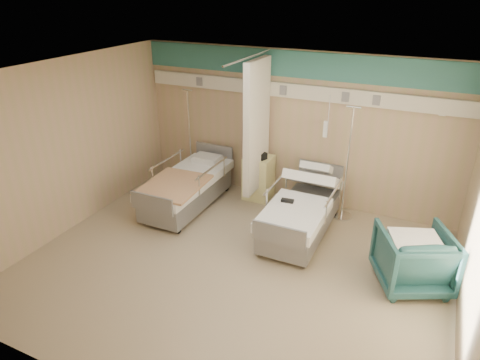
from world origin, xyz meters
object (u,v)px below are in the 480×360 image
bed_left (187,191)px  iv_stand_left (191,164)px  bedside_cabinet (259,178)px  bed_right (301,217)px  iv_stand_right (344,196)px  visitor_armchair (413,258)px

bed_left → iv_stand_left: iv_stand_left is taller
bedside_cabinet → bed_right: bearing=-38.0°
bed_right → iv_stand_right: (0.50, 0.85, 0.10)m
bed_right → bedside_cabinet: (-1.15, 0.90, 0.11)m
bed_left → bed_right: bearing=0.0°
bedside_cabinet → iv_stand_left: size_ratio=0.43×
bedside_cabinet → bed_left: bearing=-139.4°
iv_stand_right → iv_stand_left: 3.18m
bedside_cabinet → iv_stand_left: bearing=178.3°
iv_stand_left → bed_left: bearing=-63.0°
bedside_cabinet → iv_stand_right: iv_stand_right is taller
bed_left → visitor_armchair: 4.04m
bed_right → bedside_cabinet: size_ratio=2.54×
bed_right → iv_stand_left: (-2.68, 0.95, 0.09)m
visitor_armchair → bedside_cabinet: bearing=-53.3°
bed_left → visitor_armchair: size_ratio=2.32×
bed_right → bedside_cabinet: bedside_cabinet is taller
visitor_armchair → iv_stand_left: (-4.47, 1.57, -0.02)m
bed_right → visitor_armchair: bearing=-19.2°
bedside_cabinet → iv_stand_right: bearing=-1.8°
bedside_cabinet → iv_stand_right: 1.65m
bedside_cabinet → iv_stand_right: (1.65, -0.05, -0.01)m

